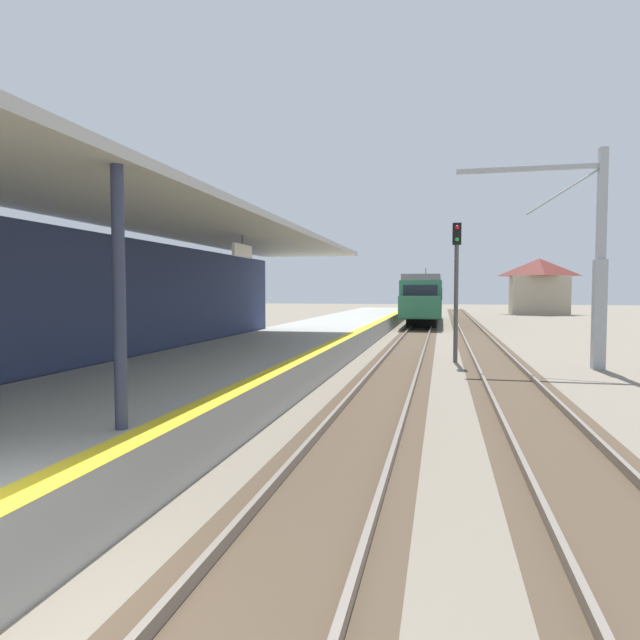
# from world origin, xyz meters

# --- Properties ---
(station_platform) EXTENTS (5.00, 80.00, 0.91)m
(station_platform) POSITION_xyz_m (-2.50, 16.00, 0.45)
(station_platform) COLOR #999993
(station_platform) RESTS_ON ground
(station_building_with_canopy) EXTENTS (4.85, 24.00, 4.43)m
(station_building_with_canopy) POSITION_xyz_m (-4.30, 9.70, 2.66)
(station_building_with_canopy) COLOR #4C4C4C
(station_building_with_canopy) RESTS_ON ground
(track_pair_nearest_platform) EXTENTS (2.34, 120.00, 0.16)m
(track_pair_nearest_platform) POSITION_xyz_m (1.90, 20.00, 0.05)
(track_pair_nearest_platform) COLOR #4C3D2D
(track_pair_nearest_platform) RESTS_ON ground
(track_pair_middle) EXTENTS (2.34, 120.00, 0.16)m
(track_pair_middle) POSITION_xyz_m (5.30, 20.00, 0.05)
(track_pair_middle) COLOR #4C3D2D
(track_pair_middle) RESTS_ON ground
(approaching_train) EXTENTS (2.93, 19.60, 4.76)m
(approaching_train) POSITION_xyz_m (1.90, 43.87, 2.18)
(approaching_train) COLOR #286647
(approaching_train) RESTS_ON ground
(rail_signal_post) EXTENTS (0.32, 0.34, 5.20)m
(rail_signal_post) POSITION_xyz_m (3.88, 18.03, 3.19)
(rail_signal_post) COLOR #4C4C4C
(rail_signal_post) RESTS_ON ground
(catenary_pylon_far_side) EXTENTS (5.00, 0.40, 7.50)m
(catenary_pylon_far_side) POSITION_xyz_m (8.31, 17.21, 3.60)
(catenary_pylon_far_side) COLOR #9EA3A8
(catenary_pylon_far_side) RESTS_ON ground
(distant_trackside_house) EXTENTS (6.60, 5.28, 6.40)m
(distant_trackside_house) POSITION_xyz_m (14.19, 64.01, 3.34)
(distant_trackside_house) COLOR tan
(distant_trackside_house) RESTS_ON ground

